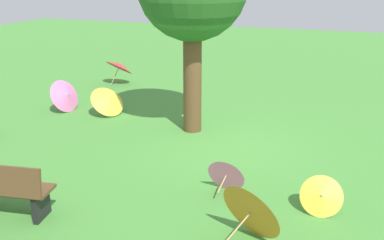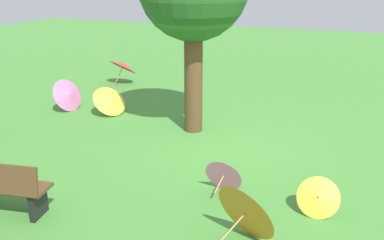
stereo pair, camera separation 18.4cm
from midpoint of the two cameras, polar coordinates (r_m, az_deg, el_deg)
ground at (r=9.60m, az=3.62°, el=-2.64°), size 40.00×40.00×0.00m
parasol_pink_1 at (r=7.35m, az=5.04°, el=-6.94°), size 0.68×0.65×0.65m
parasol_pink_2 at (r=11.94m, az=-15.34°, el=3.23°), size 0.82×0.95×0.86m
parasol_yellow_0 at (r=6.94m, az=16.92°, el=-9.62°), size 0.68×0.62×0.60m
parasol_red_0 at (r=14.42m, az=-8.55°, el=7.08°), size 1.22×1.20×0.91m
parasol_orange_0 at (r=6.09m, az=8.26°, el=-11.52°), size 1.05×1.01×0.91m
parasol_yellow_1 at (r=11.34m, az=-10.11°, el=2.68°), size 1.05×1.11×0.78m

